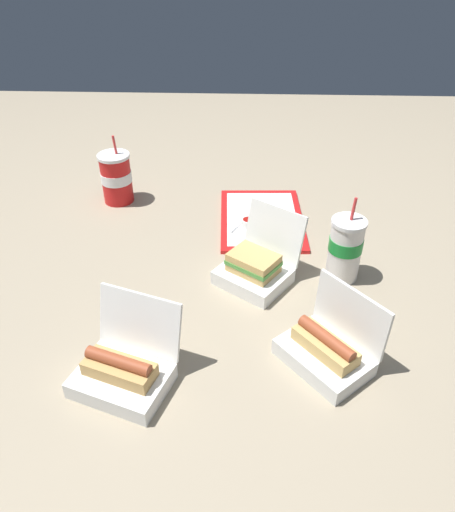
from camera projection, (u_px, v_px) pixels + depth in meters
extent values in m
plane|color=gray|center=(227.00, 279.00, 1.35)|extent=(3.20, 3.20, 0.00)
cube|color=red|center=(262.00, 219.00, 1.59)|extent=(0.38, 0.27, 0.01)
cube|color=white|center=(262.00, 218.00, 1.59)|extent=(0.33, 0.23, 0.00)
cylinder|color=white|center=(248.00, 223.00, 1.54)|extent=(0.04, 0.04, 0.02)
cylinder|color=#9E140F|center=(248.00, 220.00, 1.53)|extent=(0.03, 0.03, 0.01)
cube|color=white|center=(276.00, 225.00, 1.55)|extent=(0.12, 0.12, 0.00)
cube|color=white|center=(238.00, 224.00, 1.55)|extent=(0.10, 0.06, 0.00)
cube|color=white|center=(122.00, 381.00, 1.04)|extent=(0.19, 0.23, 0.04)
cube|color=white|center=(139.00, 323.00, 1.06)|extent=(0.11, 0.19, 0.13)
cube|color=tan|center=(120.00, 369.00, 1.02)|extent=(0.11, 0.16, 0.03)
cylinder|color=#9E4728|center=(118.00, 361.00, 1.00)|extent=(0.07, 0.14, 0.03)
cylinder|color=yellow|center=(118.00, 358.00, 1.00)|extent=(0.05, 0.12, 0.01)
cube|color=white|center=(253.00, 277.00, 1.33)|extent=(0.22, 0.23, 0.04)
cube|color=white|center=(274.00, 233.00, 1.34)|extent=(0.14, 0.17, 0.14)
cube|color=tan|center=(253.00, 268.00, 1.31)|extent=(0.14, 0.15, 0.02)
cube|color=#4C933D|center=(253.00, 263.00, 1.30)|extent=(0.15, 0.15, 0.01)
cube|color=tan|center=(254.00, 258.00, 1.29)|extent=(0.14, 0.15, 0.02)
cube|color=white|center=(323.00, 357.00, 1.09)|extent=(0.23, 0.22, 0.04)
cube|color=white|center=(351.00, 315.00, 1.08)|extent=(0.16, 0.14, 0.13)
cube|color=tan|center=(325.00, 346.00, 1.07)|extent=(0.15, 0.14, 0.03)
cylinder|color=#9E4728|center=(326.00, 338.00, 1.06)|extent=(0.13, 0.11, 0.03)
cylinder|color=yellow|center=(327.00, 335.00, 1.05)|extent=(0.10, 0.09, 0.01)
cylinder|color=white|center=(345.00, 251.00, 1.31)|extent=(0.09, 0.09, 0.17)
cylinder|color=#198C33|center=(346.00, 244.00, 1.30)|extent=(0.09, 0.09, 0.04)
cylinder|color=white|center=(349.00, 222.00, 1.26)|extent=(0.09, 0.09, 0.01)
cylinder|color=red|center=(354.00, 209.00, 1.25)|extent=(0.01, 0.01, 0.06)
cylinder|color=red|center=(117.00, 179.00, 1.66)|extent=(0.10, 0.10, 0.16)
cylinder|color=white|center=(116.00, 177.00, 1.66)|extent=(0.10, 0.10, 0.03)
cylinder|color=white|center=(113.00, 156.00, 1.61)|extent=(0.11, 0.11, 0.01)
cylinder|color=red|center=(115.00, 145.00, 1.60)|extent=(0.01, 0.01, 0.06)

